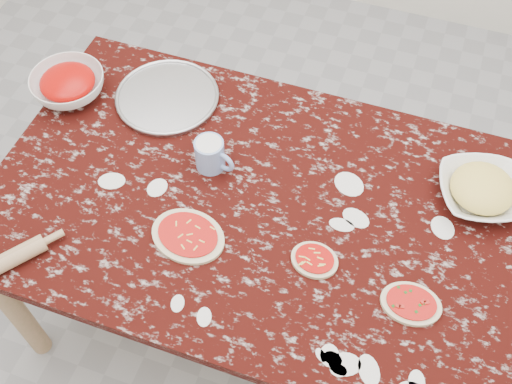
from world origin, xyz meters
The scene contains 10 objects.
ground centered at (0.00, 0.00, 0.00)m, with size 4.00×4.00×0.00m, color gray.
worktable centered at (0.00, 0.00, 0.67)m, with size 1.60×1.00×0.75m.
pizza_tray centered at (-0.42, 0.30, 0.76)m, with size 0.34×0.34×0.01m, color #B2B2B7.
sauce_bowl centered at (-0.74, 0.21, 0.79)m, with size 0.25×0.25×0.08m, color white.
cheese_bowl centered at (0.62, 0.23, 0.78)m, with size 0.25×0.25×0.06m, color white.
flour_mug centered at (-0.17, 0.08, 0.80)m, with size 0.13×0.09×0.11m.
pizza_left centered at (-0.14, -0.18, 0.76)m, with size 0.24×0.20×0.02m.
pizza_mid centered at (0.22, -0.14, 0.76)m, with size 0.14×0.12×0.02m.
pizza_right centered at (0.50, -0.18, 0.76)m, with size 0.17×0.13×0.02m.
rolling_pin centered at (-0.58, -0.44, 0.77)m, with size 0.05×0.05×0.25m, color tan.
Camera 1 is at (0.34, -0.96, 2.25)m, focal length 42.72 mm.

